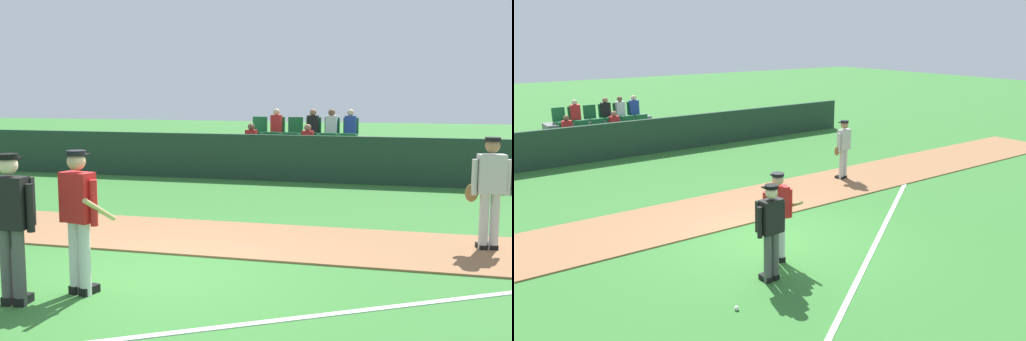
{
  "view_description": "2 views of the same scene",
  "coord_description": "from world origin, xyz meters",
  "views": [
    {
      "loc": [
        3.44,
        -7.53,
        2.48
      ],
      "look_at": [
        1.07,
        1.36,
        1.29
      ],
      "focal_mm": 44.39,
      "sensor_mm": 36.0,
      "label": 1
    },
    {
      "loc": [
        -5.95,
        -8.16,
        4.25
      ],
      "look_at": [
        0.5,
        0.79,
        1.28
      ],
      "focal_mm": 36.33,
      "sensor_mm": 36.0,
      "label": 2
    }
  ],
  "objects": [
    {
      "name": "foul_line_chalk",
      "position": [
        3.0,
        -0.5,
        0.01
      ],
      "size": [
        10.14,
        6.58,
        0.01
      ],
      "primitive_type": "cube",
      "rotation": [
        0.0,
        0.0,
        0.57
      ],
      "color": "white",
      "rests_on": "ground"
    },
    {
      "name": "umpire_home_plate",
      "position": [
        -1.07,
        -1.41,
        1.0
      ],
      "size": [
        0.59,
        0.32,
        1.76
      ],
      "color": "#4C4C4C",
      "rests_on": "ground"
    },
    {
      "name": "batter_red_jersey",
      "position": [
        -0.53,
        -0.89,
        0.97
      ],
      "size": [
        0.61,
        0.8,
        1.76
      ],
      "color": "silver",
      "rests_on": "ground"
    },
    {
      "name": "dugout_fence",
      "position": [
        0.0,
        9.06,
        0.63
      ],
      "size": [
        20.0,
        0.16,
        1.25
      ],
      "primitive_type": "cube",
      "color": "#1E3828",
      "rests_on": "ground"
    },
    {
      "name": "infield_dirt_path",
      "position": [
        0.0,
        2.3,
        0.01
      ],
      "size": [
        28.0,
        2.41,
        0.03
      ],
      "primitive_type": "cube",
      "color": "#936642",
      "rests_on": "ground"
    },
    {
      "name": "ground_plane",
      "position": [
        0.0,
        0.0,
        0.0
      ],
      "size": [
        80.0,
        80.0,
        0.0
      ],
      "primitive_type": "plane",
      "color": "#33702D"
    },
    {
      "name": "runner_grey_jersey",
      "position": [
        4.44,
        2.58,
        0.96
      ],
      "size": [
        0.67,
        0.37,
        1.76
      ],
      "color": "#B2B2B2",
      "rests_on": "ground"
    },
    {
      "name": "stadium_bleachers",
      "position": [
        0.0,
        10.52,
        0.52
      ],
      "size": [
        3.9,
        2.1,
        1.9
      ],
      "color": "slate",
      "rests_on": "ground"
    }
  ]
}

